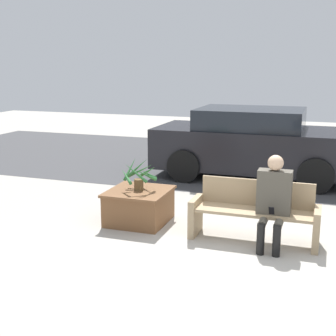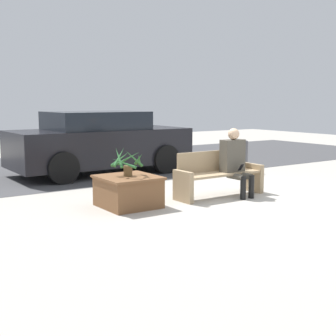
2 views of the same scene
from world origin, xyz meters
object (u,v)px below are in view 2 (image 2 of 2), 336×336
at_px(bench, 218,175).
at_px(person_seated, 235,159).
at_px(potted_plant, 128,162).
at_px(parked_car, 99,142).
at_px(planter_box, 128,190).
at_px(bollard_post, 246,156).

distance_m(bench, person_seated, 0.42).
height_order(potted_plant, parked_car, parked_car).
relative_size(planter_box, potted_plant, 1.60).
height_order(potted_plant, bollard_post, potted_plant).
bearing_deg(parked_car, planter_box, -108.91).
height_order(bench, potted_plant, potted_plant).
distance_m(bench, bollard_post, 3.00).
height_order(person_seated, parked_car, parked_car).
xyz_separation_m(bench, potted_plant, (-1.80, 0.17, 0.34)).
bearing_deg(parked_car, potted_plant, -108.89).
bearing_deg(person_seated, bollard_post, 42.14).
relative_size(bench, planter_box, 1.86).
height_order(person_seated, bollard_post, person_seated).
distance_m(person_seated, parked_car, 3.93).
xyz_separation_m(bench, parked_car, (-0.60, 3.67, 0.35)).
bearing_deg(potted_plant, bench, -5.24).
bearing_deg(bench, parked_car, 99.31).
relative_size(person_seated, potted_plant, 2.11).
height_order(person_seated, potted_plant, person_seated).
distance_m(person_seated, bollard_post, 2.91).
bearing_deg(person_seated, parked_car, 102.75).
relative_size(bench, potted_plant, 2.98).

